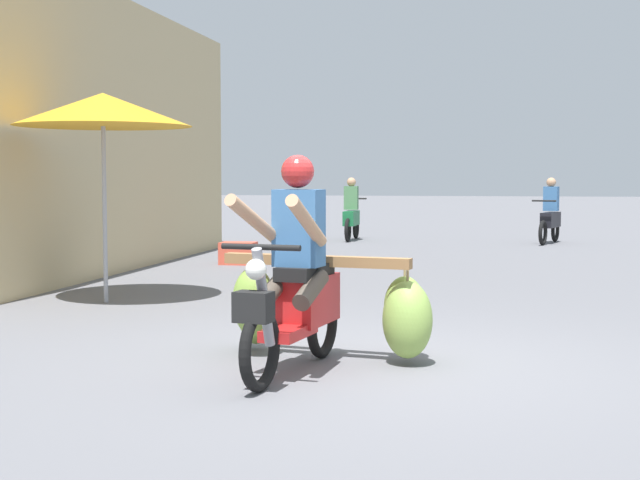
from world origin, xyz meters
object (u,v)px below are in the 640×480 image
motorbike_distant_ahead_left (550,217)px  motorbike_distant_ahead_right (351,215)px  market_umbrella_near_shop (103,110)px  produce_crate (238,253)px  motorbike_main_loaded (314,295)px

motorbike_distant_ahead_left → motorbike_distant_ahead_right: (-4.29, 0.05, 0.00)m
market_umbrella_near_shop → produce_crate: size_ratio=4.21×
motorbike_main_loaded → motorbike_distant_ahead_left: 13.45m
motorbike_distant_ahead_left → motorbike_distant_ahead_right: same height
motorbike_main_loaded → motorbike_distant_ahead_left: (2.50, 13.21, 0.04)m
produce_crate → motorbike_main_loaded: bearing=-69.8°
motorbike_main_loaded → motorbike_distant_ahead_right: motorbike_main_loaded is taller
motorbike_main_loaded → produce_crate: bearing=110.2°
motorbike_main_loaded → produce_crate: (-2.75, 7.49, -0.35)m
market_umbrella_near_shop → motorbike_distant_ahead_left: bearing=62.0°
motorbike_main_loaded → market_umbrella_near_shop: (-2.99, 2.91, 1.63)m
motorbike_distant_ahead_right → market_umbrella_near_shop: (-1.19, -10.35, 1.60)m
motorbike_distant_ahead_left → produce_crate: motorbike_distant_ahead_left is taller
motorbike_distant_ahead_left → motorbike_distant_ahead_right: bearing=179.4°
motorbike_distant_ahead_right → market_umbrella_near_shop: 10.54m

